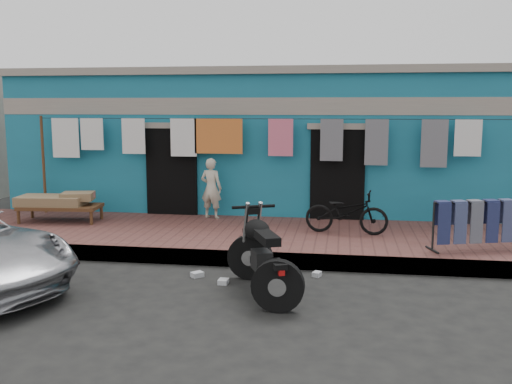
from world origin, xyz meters
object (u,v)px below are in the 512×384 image
seated_person (211,188)px  motorcycle (263,253)px  bicycle (346,207)px  charpoy (60,208)px  jeans_rack (481,224)px

seated_person → motorcycle: seated_person is taller
bicycle → charpoy: size_ratio=0.86×
motorcycle → charpoy: size_ratio=1.09×
motorcycle → jeans_rack: 3.87m
motorcycle → charpoy: bearing=122.1°
jeans_rack → charpoy: bearing=172.1°
jeans_rack → seated_person: bearing=159.2°
motorcycle → charpoy: 5.52m
seated_person → motorcycle: 4.24m
bicycle → jeans_rack: size_ratio=0.84×
bicycle → motorcycle: bicycle is taller
bicycle → jeans_rack: bearing=-103.8°
motorcycle → charpoy: motorcycle is taller
seated_person → bicycle: (2.76, -1.04, -0.14)m
seated_person → charpoy: seated_person is taller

